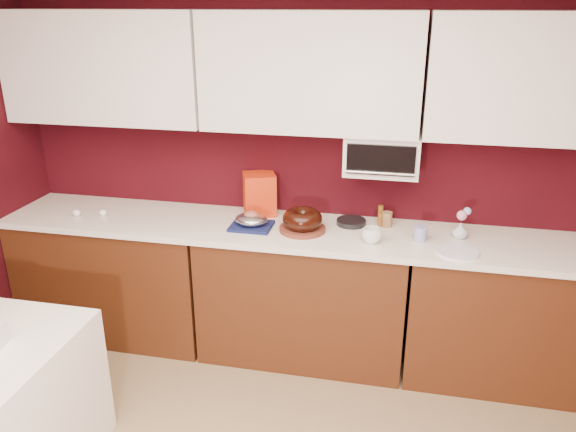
% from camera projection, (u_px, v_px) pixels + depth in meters
% --- Properties ---
extents(wall_back, '(4.00, 0.02, 2.50)m').
position_uv_depth(wall_back, '(313.00, 163.00, 3.70)').
color(wall_back, '#36070D').
rests_on(wall_back, floor).
extents(base_cabinet_left, '(1.31, 0.58, 0.86)m').
position_uv_depth(base_cabinet_left, '(119.00, 276.00, 3.97)').
color(base_cabinet_left, '#47210E').
rests_on(base_cabinet_left, floor).
extents(base_cabinet_center, '(1.31, 0.58, 0.86)m').
position_uv_depth(base_cabinet_center, '(304.00, 295.00, 3.71)').
color(base_cabinet_center, '#47210E').
rests_on(base_cabinet_center, floor).
extents(base_cabinet_right, '(1.31, 0.58, 0.86)m').
position_uv_depth(base_cabinet_right, '(516.00, 317.00, 3.45)').
color(base_cabinet_right, '#47210E').
rests_on(base_cabinet_right, floor).
extents(countertop, '(4.00, 0.62, 0.04)m').
position_uv_depth(countertop, '(304.00, 232.00, 3.55)').
color(countertop, white).
rests_on(countertop, base_cabinet_center).
extents(upper_cabinet_left, '(1.31, 0.33, 0.70)m').
position_uv_depth(upper_cabinet_left, '(106.00, 67.00, 3.59)').
color(upper_cabinet_left, white).
rests_on(upper_cabinet_left, wall_back).
extents(upper_cabinet_center, '(1.31, 0.33, 0.70)m').
position_uv_depth(upper_cabinet_center, '(310.00, 72.00, 3.33)').
color(upper_cabinet_center, white).
rests_on(upper_cabinet_center, wall_back).
extents(upper_cabinet_right, '(1.31, 0.33, 0.70)m').
position_uv_depth(upper_cabinet_right, '(550.00, 78.00, 3.07)').
color(upper_cabinet_right, white).
rests_on(upper_cabinet_right, wall_back).
extents(toaster_oven, '(0.45, 0.30, 0.25)m').
position_uv_depth(toaster_oven, '(382.00, 153.00, 3.43)').
color(toaster_oven, white).
rests_on(toaster_oven, upper_cabinet_center).
extents(toaster_oven_door, '(0.40, 0.02, 0.18)m').
position_uv_depth(toaster_oven_door, '(381.00, 160.00, 3.29)').
color(toaster_oven_door, black).
rests_on(toaster_oven_door, toaster_oven).
extents(toaster_oven_handle, '(0.42, 0.02, 0.02)m').
position_uv_depth(toaster_oven_handle, '(380.00, 173.00, 3.30)').
color(toaster_oven_handle, silver).
rests_on(toaster_oven_handle, toaster_oven).
extents(cake_base, '(0.32, 0.32, 0.03)m').
position_uv_depth(cake_base, '(302.00, 229.00, 3.51)').
color(cake_base, maroon).
rests_on(cake_base, countertop).
extents(bundt_cake, '(0.30, 0.30, 0.10)m').
position_uv_depth(bundt_cake, '(302.00, 219.00, 3.49)').
color(bundt_cake, black).
rests_on(bundt_cake, cake_base).
extents(navy_towel, '(0.26, 0.22, 0.02)m').
position_uv_depth(navy_towel, '(251.00, 226.00, 3.56)').
color(navy_towel, '#141A4B').
rests_on(navy_towel, countertop).
extents(foil_ham_nest, '(0.22, 0.19, 0.08)m').
position_uv_depth(foil_ham_nest, '(251.00, 219.00, 3.55)').
color(foil_ham_nest, silver).
rests_on(foil_ham_nest, navy_towel).
extents(roasted_ham, '(0.12, 0.11, 0.06)m').
position_uv_depth(roasted_ham, '(251.00, 216.00, 3.54)').
color(roasted_ham, '#A2574A').
rests_on(roasted_ham, foil_ham_nest).
extents(pandoro_box, '(0.26, 0.25, 0.28)m').
position_uv_depth(pandoro_box, '(260.00, 194.00, 3.75)').
color(pandoro_box, '#B5100C').
rests_on(pandoro_box, countertop).
extents(dark_pan, '(0.21, 0.21, 0.03)m').
position_uv_depth(dark_pan, '(351.00, 222.00, 3.61)').
color(dark_pan, black).
rests_on(dark_pan, countertop).
extents(coffee_mug, '(0.14, 0.14, 0.11)m').
position_uv_depth(coffee_mug, '(372.00, 234.00, 3.32)').
color(coffee_mug, white).
rests_on(coffee_mug, countertop).
extents(blue_jar, '(0.09, 0.09, 0.09)m').
position_uv_depth(blue_jar, '(420.00, 234.00, 3.35)').
color(blue_jar, '#1C279D').
rests_on(blue_jar, countertop).
extents(flower_vase, '(0.10, 0.10, 0.11)m').
position_uv_depth(flower_vase, '(460.00, 230.00, 3.39)').
color(flower_vase, silver).
rests_on(flower_vase, countertop).
extents(flower_pink, '(0.06, 0.06, 0.06)m').
position_uv_depth(flower_pink, '(462.00, 215.00, 3.35)').
color(flower_pink, pink).
rests_on(flower_pink, flower_vase).
extents(flower_blue, '(0.05, 0.05, 0.05)m').
position_uv_depth(flower_blue, '(467.00, 211.00, 3.36)').
color(flower_blue, '#90B0E7').
rests_on(flower_blue, flower_vase).
extents(china_plate, '(0.30, 0.30, 0.01)m').
position_uv_depth(china_plate, '(457.00, 252.00, 3.20)').
color(china_plate, white).
rests_on(china_plate, countertop).
extents(amber_bottle, '(0.03, 0.03, 0.09)m').
position_uv_depth(amber_bottle, '(380.00, 220.00, 3.57)').
color(amber_bottle, brown).
rests_on(amber_bottle, countertop).
extents(paper_cup, '(0.07, 0.07, 0.10)m').
position_uv_depth(paper_cup, '(387.00, 219.00, 3.57)').
color(paper_cup, brown).
rests_on(paper_cup, countertop).
extents(egg_left, '(0.07, 0.06, 0.05)m').
position_uv_depth(egg_left, '(76.00, 213.00, 3.75)').
color(egg_left, silver).
rests_on(egg_left, countertop).
extents(egg_right, '(0.06, 0.06, 0.04)m').
position_uv_depth(egg_right, '(103.00, 213.00, 3.76)').
color(egg_right, white).
rests_on(egg_right, countertop).
extents(amber_bottle_tall, '(0.04, 0.04, 0.12)m').
position_uv_depth(amber_bottle_tall, '(380.00, 214.00, 3.63)').
color(amber_bottle_tall, brown).
rests_on(amber_bottle_tall, countertop).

